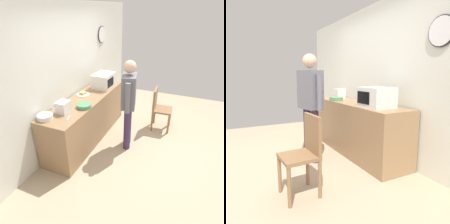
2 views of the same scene
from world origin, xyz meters
The scene contains 12 objects.
ground_plane centered at (0.00, 0.00, 0.00)m, with size 6.00×6.00×0.00m, color tan.
back_wall centered at (0.01, 1.60, 1.30)m, with size 5.40×0.13×2.60m.
kitchen_counter centered at (-0.12, 1.22, 0.46)m, with size 2.36×0.62×0.91m, color #93704C.
microwave centered at (0.56, 1.16, 1.06)m, with size 0.50×0.39×0.30m.
sandwich_plate centered at (-0.03, 1.35, 0.93)m, with size 0.26×0.26×0.07m.
salad_bowl centered at (-1.12, 1.40, 0.95)m, with size 0.24×0.24×0.08m, color white.
cereal_bowl centered at (-0.51, 1.04, 0.94)m, with size 0.26×0.26×0.06m, color #4C8E60.
toaster centered at (-0.81, 1.26, 1.01)m, with size 0.22×0.18×0.20m, color silver.
fork_utensil centered at (-0.76, 1.49, 0.92)m, with size 0.17×0.02×0.01m, color silver.
spoon_utensil centered at (-0.95, 1.08, 0.92)m, with size 0.17×0.02×0.01m, color silver.
person_standing centered at (-0.08, 0.36, 1.00)m, with size 0.58×0.33×1.71m.
wooden_chair centered at (0.83, -0.05, 0.52)m, with size 0.42×0.42×0.94m.
Camera 1 is at (-3.28, -0.67, 2.50)m, focal length 32.54 mm.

